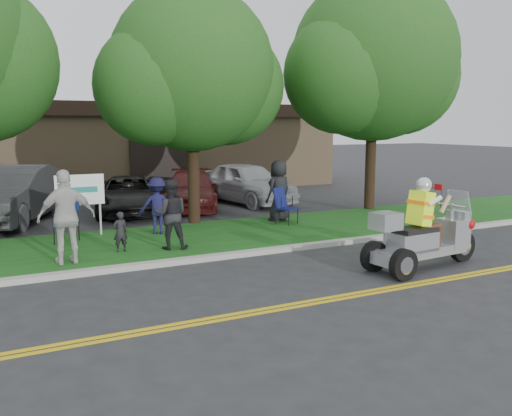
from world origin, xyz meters
name	(u,v)px	position (x,y,z in m)	size (l,w,h in m)	color
ground	(307,293)	(0.00, 0.00, 0.00)	(120.00, 120.00, 0.00)	#28282B
centerline_near	(325,302)	(0.00, -0.58, 0.01)	(60.00, 0.10, 0.01)	gold
centerline_far	(320,299)	(0.00, -0.42, 0.01)	(60.00, 0.10, 0.01)	gold
curb	(237,254)	(0.00, 3.05, 0.06)	(60.00, 0.25, 0.12)	#A8A89E
grass_verge	(203,238)	(0.00, 5.20, 0.06)	(60.00, 4.00, 0.10)	#164412
commercial_building	(139,145)	(2.00, 18.98, 2.01)	(18.00, 8.20, 4.00)	#9E7F5B
tree_mid	(193,77)	(0.55, 7.23, 4.43)	(5.88, 4.80, 7.05)	#332114
tree_right	(374,66)	(7.06, 7.03, 5.03)	(6.86, 5.60, 8.07)	#332114
business_sign	(80,193)	(-2.90, 6.60, 1.26)	(1.25, 0.06, 1.75)	silver
trike_scooter	(423,237)	(3.05, 0.30, 0.69)	(3.01, 1.04, 1.97)	black
lawn_chair_a	(67,218)	(-3.33, 6.06, 0.72)	(0.75, 0.76, 1.10)	black
lawn_chair_b	(283,203)	(2.82, 5.82, 0.72)	(0.78, 0.79, 1.08)	black
spectator_adult_mid	(171,214)	(-1.23, 4.13, 0.94)	(0.81, 0.63, 1.67)	black
spectator_adult_right	(67,217)	(-3.63, 3.80, 1.11)	(1.18, 0.49, 2.01)	beige
spectator_chair_a	(157,206)	(-0.98, 6.05, 0.87)	(0.99, 0.57, 1.54)	#181740
spectator_chair_b	(279,191)	(2.93, 6.28, 1.04)	(0.91, 0.59, 1.87)	black
child_left	(120,232)	(-2.39, 4.36, 0.58)	(0.35, 0.23, 0.95)	black
parked_car_left	(12,195)	(-4.36, 10.27, 0.89)	(1.88, 5.38, 1.77)	#333336
parked_car_mid	(128,195)	(-0.70, 10.46, 0.64)	(2.11, 4.57, 1.27)	black
parked_car_right	(191,190)	(1.63, 10.57, 0.67)	(1.87, 4.60, 1.33)	#451110
parked_car_far_right	(247,183)	(4.00, 10.76, 0.81)	(1.91, 4.75, 1.62)	#9C9DA2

